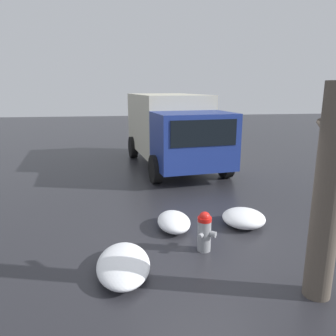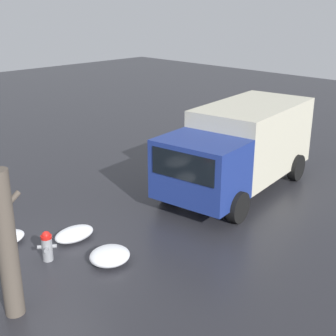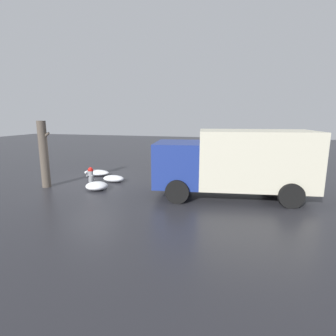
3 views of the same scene
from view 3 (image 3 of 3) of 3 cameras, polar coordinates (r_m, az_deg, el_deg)
ground_plane at (r=13.58m, az=-16.37°, el=-3.00°), size 60.00×60.00×0.00m
fire_hydrant at (r=13.49m, az=-16.47°, el=-1.40°), size 0.41×0.38×0.76m
tree_trunk at (r=13.17m, az=-25.40°, el=2.70°), size 0.59×0.39×3.03m
delivery_truck at (r=10.87m, az=14.43°, el=1.59°), size 6.42×3.35×2.68m
snow_pile_by_hydrant at (r=15.07m, az=-15.27°, el=-0.98°), size 1.46×0.86×0.30m
snow_pile_curbside at (r=12.11m, az=-15.26°, el=-3.78°), size 0.98×0.92×0.35m
snow_pile_by_tree at (r=13.39m, az=-11.75°, el=-2.27°), size 1.09×0.69×0.32m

